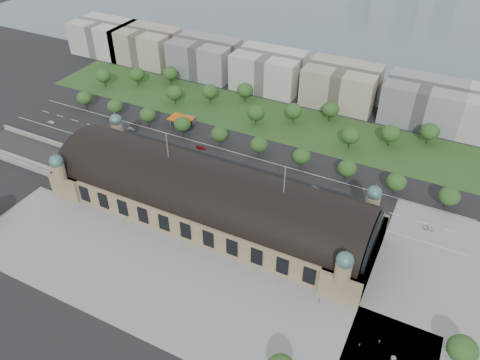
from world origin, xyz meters
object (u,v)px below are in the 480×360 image
at_px(parked_car_0, 108,144).
at_px(parked_car_4, 139,154).
at_px(traffic_car_3, 201,148).
at_px(traffic_car_5, 315,188).
at_px(bus_west, 241,181).
at_px(advertising_column, 393,360).
at_px(parked_car_5, 188,169).
at_px(bus_east, 278,186).
at_px(parked_car_1, 130,151).
at_px(parked_car_2, 131,153).
at_px(pedestrian_1, 359,345).
at_px(pedestrian_0, 319,302).
at_px(bus_mid, 267,185).
at_px(traffic_car_2, 155,155).
at_px(traffic_car_4, 253,180).
at_px(traffic_car_1, 131,129).
at_px(parked_car_6, 200,178).
at_px(traffic_car_0, 51,122).
at_px(pedestrian_2, 379,341).
at_px(traffic_car_6, 428,228).
at_px(petrol_station, 186,119).
at_px(parked_car_3, 130,156).

distance_m(parked_car_0, parked_car_4, 21.25).
xyz_separation_m(traffic_car_3, traffic_car_5, (68.34, -5.78, -0.07)).
bearing_deg(bus_west, advertising_column, -122.42).
xyz_separation_m(parked_car_5, advertising_column, (118.28, -63.00, 0.91)).
bearing_deg(bus_east, parked_car_1, 99.78).
height_order(parked_car_2, pedestrian_1, pedestrian_1).
height_order(advertising_column, pedestrian_0, advertising_column).
relative_size(parked_car_4, bus_mid, 0.38).
distance_m(traffic_car_2, traffic_car_4, 57.16).
distance_m(parked_car_1, parked_car_5, 37.63).
bearing_deg(traffic_car_2, parked_car_1, -73.11).
xyz_separation_m(bus_west, advertising_column, (88.74, -65.00, -0.08)).
bearing_deg(parked_car_4, parked_car_5, 55.00).
xyz_separation_m(advertising_column, pedestrian_0, (-29.65, 12.68, -0.90)).
bearing_deg(traffic_car_4, bus_east, 97.14).
distance_m(traffic_car_1, parked_car_6, 64.62).
distance_m(parked_car_2, bus_west, 65.49).
relative_size(traffic_car_0, advertising_column, 1.43).
bearing_deg(pedestrian_2, pedestrian_0, 31.93).
relative_size(traffic_car_6, pedestrian_0, 2.93).
distance_m(parked_car_1, bus_west, 67.22).
relative_size(traffic_car_0, traffic_car_2, 0.91).
xyz_separation_m(petrol_station, bus_mid, (69.20, -35.25, -1.45)).
distance_m(traffic_car_0, parked_car_4, 67.88).
bearing_deg(pedestrian_1, parked_car_4, 103.34).
bearing_deg(pedestrian_1, bus_east, 78.15).
distance_m(petrol_station, parked_car_2, 42.31).
bearing_deg(traffic_car_5, traffic_car_0, 101.65).
bearing_deg(traffic_car_5, traffic_car_4, 112.65).
relative_size(traffic_car_4, bus_east, 0.39).
bearing_deg(parked_car_1, parked_car_0, -122.08).
height_order(parked_car_6, pedestrian_2, pedestrian_2).
height_order(traffic_car_0, bus_east, bus_east).
xyz_separation_m(parked_car_2, pedestrian_1, (142.76, -60.76, 0.29)).
distance_m(traffic_car_2, parked_car_4, 8.85).
distance_m(parked_car_1, pedestrian_1, 157.15).
relative_size(traffic_car_5, parked_car_3, 1.01).
bearing_deg(parked_car_4, bus_mid, 58.89).
distance_m(parked_car_5, bus_west, 29.63).
xyz_separation_m(parked_car_2, parked_car_5, (35.87, 0.95, 0.12)).
bearing_deg(traffic_car_3, pedestrian_1, -129.87).
bearing_deg(traffic_car_0, bus_east, 93.85).
bearing_deg(parked_car_6, traffic_car_1, -148.47).
relative_size(parked_car_5, bus_east, 0.48).
bearing_deg(parked_car_0, traffic_car_6, 64.44).
xyz_separation_m(traffic_car_1, bus_mid, (93.59, -14.21, 0.78)).
height_order(parked_car_5, advertising_column, advertising_column).
bearing_deg(traffic_car_6, traffic_car_3, -99.72).
height_order(traffic_car_2, advertising_column, advertising_column).
distance_m(parked_car_0, parked_car_1, 15.09).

